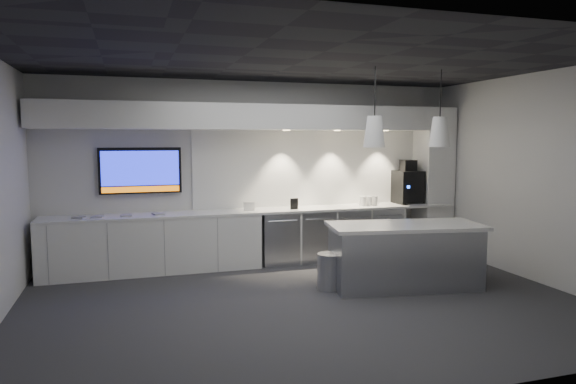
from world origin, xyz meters
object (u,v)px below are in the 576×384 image
object	(u,v)px
bin	(330,271)
wall_tv	(141,171)
island	(405,255)
coffee_machine	(408,186)

from	to	relation	value
bin	wall_tv	bearing A→B (deg)	141.35
wall_tv	island	size ratio (longest dim) A/B	0.57
bin	coffee_machine	xyz separation A→B (m)	(2.17, 1.69, 0.97)
wall_tv	coffee_machine	distance (m)	4.61
wall_tv	bin	world-z (taller)	wall_tv
island	coffee_machine	distance (m)	2.35
island	wall_tv	bearing A→B (deg)	157.26
bin	coffee_machine	size ratio (longest dim) A/B	0.64
island	bin	bearing A→B (deg)	177.54
island	bin	xyz separation A→B (m)	(-1.03, 0.21, -0.20)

